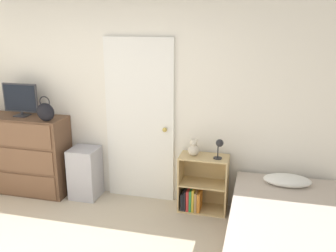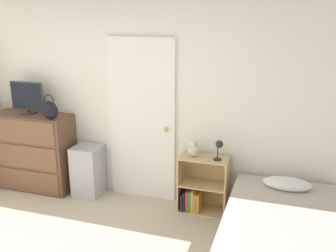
{
  "view_description": "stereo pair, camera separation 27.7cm",
  "coord_description": "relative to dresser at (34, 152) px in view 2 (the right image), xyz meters",
  "views": [
    {
      "loc": [
        1.56,
        -2.27,
        2.26
      ],
      "look_at": [
        0.53,
        1.75,
        1.06
      ],
      "focal_mm": 40.0,
      "sensor_mm": 36.0,
      "label": 1
    },
    {
      "loc": [
        1.82,
        -2.19,
        2.26
      ],
      "look_at": [
        0.53,
        1.75,
        1.06
      ],
      "focal_mm": 40.0,
      "sensor_mm": 36.0,
      "label": 2
    }
  ],
  "objects": [
    {
      "name": "tv",
      "position": [
        -0.04,
        0.03,
        0.74
      ],
      "size": [
        0.48,
        0.16,
        0.42
      ],
      "color": "#2D2D33",
      "rests_on": "dresser"
    },
    {
      "name": "storage_bin",
      "position": [
        0.79,
        0.04,
        -0.19
      ],
      "size": [
        0.35,
        0.35,
        0.66
      ],
      "color": "#ADADB7",
      "rests_on": "ground_plane"
    },
    {
      "name": "door_closed",
      "position": [
        1.5,
        0.21,
        0.5
      ],
      "size": [
        0.87,
        0.09,
        2.05
      ],
      "color": "white",
      "rests_on": "ground_plane"
    },
    {
      "name": "bed",
      "position": [
        3.28,
        -0.73,
        -0.27
      ],
      "size": [
        1.14,
        1.92,
        0.6
      ],
      "color": "#996B47",
      "rests_on": "ground_plane"
    },
    {
      "name": "bookshelf",
      "position": [
        2.29,
        0.06,
        -0.25
      ],
      "size": [
        0.58,
        0.31,
        0.69
      ],
      "color": "tan",
      "rests_on": "ground_plane"
    },
    {
      "name": "handbag",
      "position": [
        0.4,
        -0.13,
        0.64
      ],
      "size": [
        0.23,
        0.1,
        0.31
      ],
      "color": "black",
      "rests_on": "dresser"
    },
    {
      "name": "dresser",
      "position": [
        0.0,
        0.0,
        0.0
      ],
      "size": [
        1.08,
        0.43,
        1.04
      ],
      "color": "brown",
      "rests_on": "ground_plane"
    },
    {
      "name": "desk_lamp",
      "position": [
        2.51,
        0.02,
        0.34
      ],
      "size": [
        0.11,
        0.11,
        0.24
      ],
      "color": "#262628",
      "rests_on": "bookshelf"
    },
    {
      "name": "wall_back",
      "position": [
        1.38,
        0.27,
        0.75
      ],
      "size": [
        10.0,
        0.06,
        2.55
      ],
      "color": "white",
      "rests_on": "ground_plane"
    },
    {
      "name": "teddy_bear",
      "position": [
        2.21,
        0.06,
        0.26
      ],
      "size": [
        0.14,
        0.14,
        0.21
      ],
      "color": "beige",
      "rests_on": "bookshelf"
    }
  ]
}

